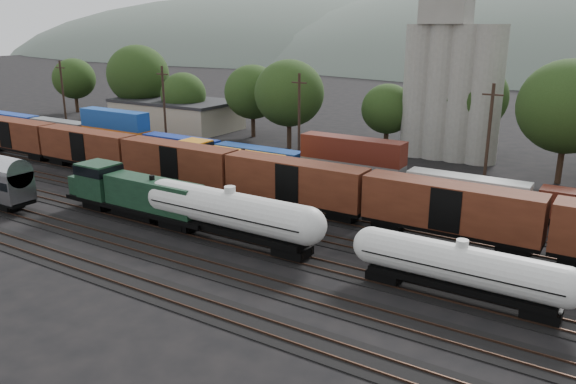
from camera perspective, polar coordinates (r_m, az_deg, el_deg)
The scene contains 12 objects.
ground at distance 50.97m, azimuth -0.16°, elevation -3.97°, with size 600.00×600.00×0.00m, color black.
tracks at distance 50.95m, azimuth -0.16°, elevation -3.92°, with size 180.00×33.20×0.20m.
green_locomotive at distance 55.52m, azimuth -15.74°, elevation -0.01°, with size 17.43×3.08×4.61m.
tank_car_a at distance 47.50m, azimuth -5.86°, elevation -2.03°, with size 18.08×3.24×4.74m.
tank_car_b at distance 39.50m, azimuth 17.08°, elevation -7.27°, with size 15.52×2.78×4.07m.
orange_locomotive at distance 66.49m, azimuth -6.56°, elevation 3.06°, with size 17.05×2.84×4.26m.
boxcar_string at distance 51.70m, azimuth 7.97°, elevation -0.18°, with size 153.60×2.90×4.20m.
container_wall at distance 70.77m, azimuth -4.40°, elevation 3.66°, with size 163.65×2.60×5.80m.
grain_silo at distance 79.74m, azimuth 16.21°, elevation 11.21°, with size 13.40×5.00×29.00m.
industrial_sheds at distance 79.37m, azimuth 17.87°, elevation 4.68°, with size 119.38×17.26×5.10m.
tree_band at distance 80.20m, azimuth 12.39°, elevation 8.99°, with size 162.24×20.88×14.44m.
utility_poles at distance 68.33m, azimuth 9.83°, elevation 6.52°, with size 122.20×0.36×12.00m.
Camera 1 is at (25.55, -40.27, 17.98)m, focal length 35.00 mm.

